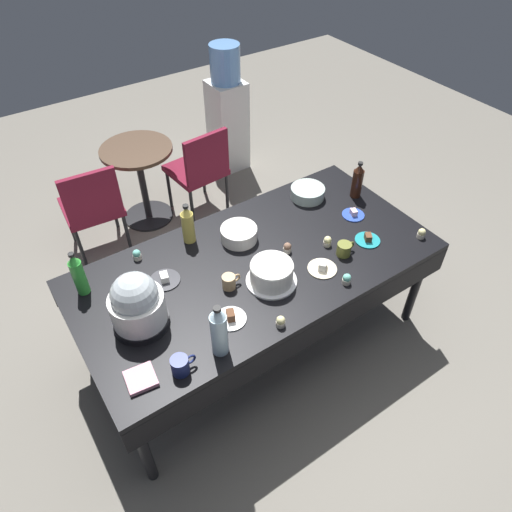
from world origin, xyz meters
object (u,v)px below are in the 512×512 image
at_px(soda_bottle_lime_soda, 78,274).
at_px(dessert_plate_cobalt, 353,214).
at_px(potluck_table, 256,269).
at_px(coffee_mug_tan, 229,282).
at_px(glass_salad_bowl, 308,192).
at_px(coffee_mug_navy, 181,365).
at_px(slow_cooker, 137,304).
at_px(dessert_plate_cream, 322,267).
at_px(cupcake_lemon, 281,322).
at_px(cupcake_rose, 287,248).
at_px(round_cafe_table, 140,171).
at_px(cupcake_mint, 347,279).
at_px(maroon_chair_left, 92,205).
at_px(ceramic_snack_bowl, 239,234).
at_px(cupcake_berry, 422,233).
at_px(coffee_mug_olive, 344,249).
at_px(soda_bottle_cola, 357,181).
at_px(cupcake_cocoa, 327,241).
at_px(frosted_layer_cake, 272,273).
at_px(cupcake_vanilla, 137,255).
at_px(maroon_chair_right, 200,167).
at_px(dessert_plate_charcoal, 165,279).
at_px(water_cooler, 227,113).
at_px(dessert_plate_teal, 368,239).
at_px(soda_bottle_ginger_ale, 188,225).
at_px(soda_bottle_water, 219,331).
at_px(dessert_plate_white, 231,317).

bearing_deg(soda_bottle_lime_soda, dessert_plate_cobalt, -11.17).
xyz_separation_m(potluck_table, coffee_mug_tan, (-0.24, -0.08, 0.10)).
xyz_separation_m(glass_salad_bowl, coffee_mug_navy, (-1.39, -0.77, 0.01)).
height_order(slow_cooker, dessert_plate_cream, slow_cooker).
height_order(cupcake_lemon, soda_bottle_lime_soda, soda_bottle_lime_soda).
height_order(cupcake_rose, round_cafe_table, cupcake_rose).
bearing_deg(dessert_plate_cobalt, cupcake_mint, -136.24).
relative_size(maroon_chair_left, round_cafe_table, 1.18).
distance_m(ceramic_snack_bowl, soda_bottle_lime_soda, 0.98).
height_order(slow_cooker, cupcake_berry, slow_cooker).
bearing_deg(glass_salad_bowl, cupcake_rose, -140.68).
height_order(dessert_plate_cobalt, coffee_mug_olive, coffee_mug_olive).
bearing_deg(soda_bottle_cola, dessert_plate_cobalt, -135.77).
bearing_deg(cupcake_berry, coffee_mug_olive, 162.73).
bearing_deg(cupcake_cocoa, frosted_layer_cake, -172.70).
bearing_deg(dessert_plate_cobalt, soda_bottle_cola, 44.23).
xyz_separation_m(cupcake_vanilla, maroon_chair_right, (0.99, 1.04, -0.29)).
bearing_deg(maroon_chair_right, dessert_plate_cobalt, -75.10).
bearing_deg(dessert_plate_charcoal, soda_bottle_lime_soda, 156.50).
xyz_separation_m(cupcake_cocoa, maroon_chair_right, (-0.05, 1.59, -0.29)).
bearing_deg(dessert_plate_charcoal, cupcake_vanilla, 102.13).
relative_size(cupcake_lemon, coffee_mug_tan, 0.58).
distance_m(dessert_plate_charcoal, cupcake_vanilla, 0.27).
height_order(coffee_mug_olive, water_cooler, water_cooler).
bearing_deg(soda_bottle_cola, dessert_plate_cream, -146.77).
xyz_separation_m(dessert_plate_teal, water_cooler, (0.33, 2.26, -0.17)).
xyz_separation_m(glass_salad_bowl, soda_bottle_ginger_ale, (-0.90, 0.06, 0.09)).
distance_m(dessert_plate_cream, soda_bottle_water, 0.83).
bearing_deg(soda_bottle_ginger_ale, ceramic_snack_bowl, -32.71).
height_order(dessert_plate_white, soda_bottle_lime_soda, soda_bottle_lime_soda).
relative_size(frosted_layer_cake, dessert_plate_white, 1.74).
bearing_deg(maroon_chair_right, cupcake_cocoa, -88.26).
bearing_deg(glass_salad_bowl, dessert_plate_charcoal, -171.71).
relative_size(cupcake_lemon, round_cafe_table, 0.09).
distance_m(dessert_plate_cream, coffee_mug_navy, 1.03).
bearing_deg(cupcake_lemon, frosted_layer_cake, 63.12).
distance_m(soda_bottle_ginger_ale, maroon_chair_left, 1.18).
bearing_deg(potluck_table, coffee_mug_tan, -160.82).
bearing_deg(cupcake_mint, cupcake_berry, 2.92).
height_order(cupcake_cocoa, cupcake_rose, same).
xyz_separation_m(slow_cooker, cupcake_cocoa, (1.22, -0.08, -0.13)).
height_order(slow_cooker, round_cafe_table, slow_cooker).
distance_m(dessert_plate_charcoal, soda_bottle_cola, 1.49).
height_order(frosted_layer_cake, glass_salad_bowl, frosted_layer_cake).
distance_m(ceramic_snack_bowl, cupcake_berry, 1.16).
relative_size(cupcake_cocoa, soda_bottle_ginger_ale, 0.24).
bearing_deg(water_cooler, cupcake_berry, -90.70).
bearing_deg(cupcake_vanilla, cupcake_lemon, -65.11).
height_order(potluck_table, maroon_chair_left, maroon_chair_left).
relative_size(dessert_plate_cream, soda_bottle_ginger_ale, 0.63).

